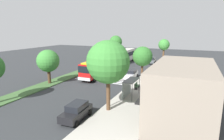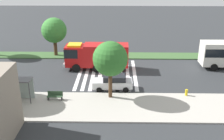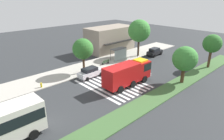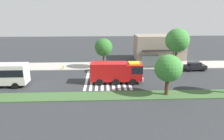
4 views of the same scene
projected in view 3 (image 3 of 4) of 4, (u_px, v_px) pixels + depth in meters
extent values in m
plane|color=#2D3033|center=(107.00, 86.00, 30.48)|extent=(120.00, 120.00, 0.00)
cube|color=#ADA89E|center=(75.00, 71.00, 36.41)|extent=(60.00, 5.95, 0.14)
cube|color=#3D6033|center=(145.00, 103.00, 25.49)|extent=(60.00, 3.00, 0.14)
cube|color=silver|center=(95.00, 91.00, 28.92)|extent=(0.45, 10.48, 0.01)
cube|color=silver|center=(100.00, 89.00, 29.49)|extent=(0.45, 10.48, 0.01)
cube|color=silver|center=(104.00, 87.00, 30.07)|extent=(0.45, 10.48, 0.01)
cube|color=silver|center=(108.00, 85.00, 30.65)|extent=(0.45, 10.48, 0.01)
cube|color=silver|center=(113.00, 84.00, 31.22)|extent=(0.45, 10.48, 0.01)
cube|color=silver|center=(117.00, 82.00, 31.80)|extent=(0.45, 10.48, 0.01)
cube|color=silver|center=(121.00, 81.00, 32.38)|extent=(0.45, 10.48, 0.01)
cube|color=silver|center=(124.00, 79.00, 32.95)|extent=(0.45, 10.48, 0.01)
cube|color=silver|center=(128.00, 78.00, 33.53)|extent=(0.45, 10.48, 0.01)
cube|color=#B71414|center=(140.00, 69.00, 32.09)|extent=(2.56, 2.51, 2.73)
cube|color=#B71414|center=(122.00, 75.00, 29.39)|extent=(5.94, 2.56, 2.93)
cube|color=black|center=(142.00, 65.00, 32.13)|extent=(1.86, 2.52, 1.20)
cube|color=silver|center=(145.00, 73.00, 33.35)|extent=(0.28, 2.48, 0.50)
cube|color=yellow|center=(140.00, 60.00, 31.55)|extent=(1.80, 1.76, 0.24)
cylinder|color=black|center=(133.00, 75.00, 33.27)|extent=(1.10, 0.32, 1.10)
cylinder|color=black|center=(144.00, 79.00, 31.57)|extent=(1.10, 0.32, 1.10)
cylinder|color=black|center=(109.00, 84.00, 29.84)|extent=(1.10, 0.32, 1.10)
cylinder|color=black|center=(120.00, 90.00, 28.14)|extent=(1.10, 0.32, 1.10)
cylinder|color=black|center=(121.00, 79.00, 31.52)|extent=(1.10, 0.32, 1.10)
cylinder|color=black|center=(133.00, 84.00, 29.82)|extent=(1.10, 0.32, 1.10)
cube|color=silver|center=(91.00, 73.00, 33.61)|extent=(4.59, 1.94, 0.82)
cube|color=black|center=(90.00, 69.00, 33.20)|extent=(2.59, 1.66, 0.58)
cylinder|color=black|center=(94.00, 71.00, 35.33)|extent=(0.65, 0.24, 0.64)
cylinder|color=black|center=(101.00, 74.00, 34.17)|extent=(0.65, 0.24, 0.64)
cylinder|color=black|center=(81.00, 76.00, 33.34)|extent=(0.65, 0.24, 0.64)
cylinder|color=black|center=(87.00, 79.00, 32.18)|extent=(0.65, 0.24, 0.64)
cube|color=black|center=(155.00, 52.00, 45.51)|extent=(4.31, 1.98, 0.78)
cube|color=black|center=(154.00, 50.00, 45.11)|extent=(2.44, 1.67, 0.64)
cylinder|color=black|center=(155.00, 52.00, 47.16)|extent=(0.65, 0.25, 0.64)
cylinder|color=black|center=(161.00, 53.00, 46.03)|extent=(0.65, 0.25, 0.64)
cylinder|color=black|center=(148.00, 54.00, 45.28)|extent=(0.65, 0.25, 0.64)
cylinder|color=black|center=(155.00, 56.00, 44.15)|extent=(0.65, 0.25, 0.64)
cylinder|color=black|center=(34.00, 134.00, 19.23)|extent=(1.00, 0.30, 1.00)
cylinder|color=black|center=(24.00, 123.00, 20.96)|extent=(1.00, 0.30, 1.00)
cube|color=#4C4C51|center=(119.00, 49.00, 41.57)|extent=(3.50, 1.40, 0.12)
cube|color=#8C9E99|center=(121.00, 55.00, 41.56)|extent=(3.50, 0.08, 2.40)
cylinder|color=#333338|center=(111.00, 55.00, 41.36)|extent=(0.08, 0.08, 2.40)
cylinder|color=#333338|center=(122.00, 52.00, 43.54)|extent=(0.08, 0.08, 2.40)
cube|color=#2D472D|center=(105.00, 62.00, 39.53)|extent=(1.60, 0.50, 0.08)
cube|color=#2D472D|center=(106.00, 61.00, 39.28)|extent=(1.60, 0.06, 0.45)
cube|color=black|center=(103.00, 64.00, 39.15)|extent=(0.08, 0.45, 0.37)
cube|color=black|center=(108.00, 62.00, 40.07)|extent=(0.08, 0.45, 0.37)
cylinder|color=#2D2D30|center=(138.00, 43.00, 43.27)|extent=(0.16, 0.16, 6.13)
sphere|color=white|center=(139.00, 28.00, 42.10)|extent=(0.36, 0.36, 0.36)
cube|color=gray|center=(110.00, 39.00, 48.54)|extent=(11.84, 5.92, 5.89)
cube|color=black|center=(120.00, 42.00, 46.31)|extent=(9.47, 0.80, 0.16)
cylinder|color=#47301E|center=(84.00, 64.00, 34.86)|extent=(0.40, 0.40, 3.08)
sphere|color=#2D6B28|center=(83.00, 49.00, 33.85)|extent=(3.62, 3.62, 3.62)
cylinder|color=#513823|center=(138.00, 47.00, 44.36)|extent=(0.46, 0.46, 3.95)
sphere|color=#387F33|center=(139.00, 31.00, 43.03)|extent=(4.87, 4.87, 4.87)
cylinder|color=#47301E|center=(183.00, 75.00, 31.06)|extent=(0.54, 0.54, 2.59)
sphere|color=#387F33|center=(185.00, 59.00, 30.11)|extent=(3.82, 3.82, 3.82)
cylinder|color=#47301E|center=(209.00, 59.00, 37.41)|extent=(0.48, 0.48, 3.43)
sphere|color=#2D6B28|center=(212.00, 44.00, 36.36)|extent=(3.39, 3.39, 3.39)
cylinder|color=gold|center=(41.00, 85.00, 29.66)|extent=(0.28, 0.28, 0.70)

